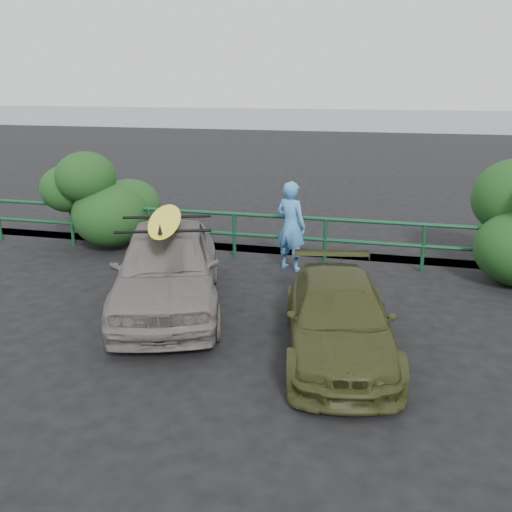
% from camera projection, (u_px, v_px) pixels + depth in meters
% --- Properties ---
extents(ground, '(80.00, 80.00, 0.00)m').
position_uv_depth(ground, '(202.00, 367.00, 7.79)').
color(ground, black).
extents(ocean, '(200.00, 200.00, 0.00)m').
position_uv_depth(ocean, '(382.00, 118.00, 63.42)').
color(ocean, '#515A64').
rests_on(ocean, ground).
extents(guardrail, '(14.00, 0.08, 1.04)m').
position_uv_depth(guardrail, '(279.00, 238.00, 12.27)').
color(guardrail, '#134226').
rests_on(guardrail, ground).
extents(shrub_left, '(3.20, 2.40, 2.42)m').
position_uv_depth(shrub_left, '(86.00, 193.00, 13.57)').
color(shrub_left, '#1C4619').
rests_on(shrub_left, ground).
extents(sedan, '(3.05, 4.63, 1.47)m').
position_uv_depth(sedan, '(167.00, 267.00, 9.66)').
color(sedan, slate).
rests_on(sedan, ground).
extents(olive_vehicle, '(2.15, 3.86, 1.06)m').
position_uv_depth(olive_vehicle, '(339.00, 318.00, 8.08)').
color(olive_vehicle, '#363A19').
rests_on(olive_vehicle, ground).
extents(man, '(0.80, 0.68, 1.85)m').
position_uv_depth(man, '(291.00, 226.00, 11.63)').
color(man, '#448ACD').
rests_on(man, ground).
extents(roof_rack, '(1.79, 1.51, 0.05)m').
position_uv_depth(roof_rack, '(165.00, 224.00, 9.44)').
color(roof_rack, black).
rests_on(roof_rack, sedan).
extents(surfboard, '(1.33, 2.56, 0.07)m').
position_uv_depth(surfboard, '(165.00, 220.00, 9.42)').
color(surfboard, yellow).
rests_on(surfboard, roof_rack).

